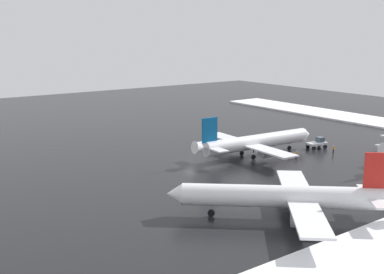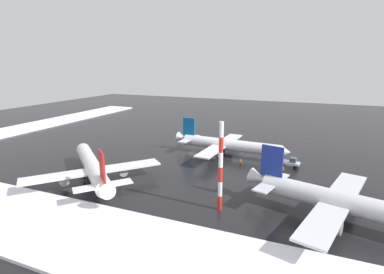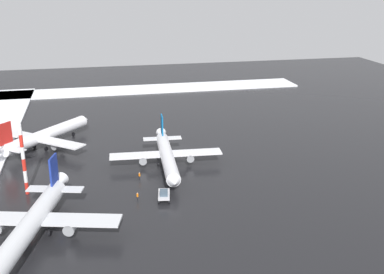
% 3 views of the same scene
% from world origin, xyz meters
% --- Properties ---
extents(ground_plane, '(240.00, 240.00, 0.00)m').
position_xyz_m(ground_plane, '(0.00, 0.00, 0.00)').
color(ground_plane, black).
extents(snow_bank_far, '(152.00, 16.00, 0.49)m').
position_xyz_m(snow_bank_far, '(0.00, -50.00, 0.25)').
color(snow_bank_far, white).
rests_on(snow_bank_far, ground_plane).
extents(snow_bank_left, '(14.00, 116.00, 0.49)m').
position_xyz_m(snow_bank_left, '(-67.00, 0.00, 0.25)').
color(snow_bank_left, white).
rests_on(snow_bank_left, ground_plane).
extents(airplane_parked_portside, '(30.90, 25.63, 9.17)m').
position_xyz_m(airplane_parked_portside, '(12.21, -5.73, 3.03)').
color(airplane_parked_portside, white).
rests_on(airplane_parked_portside, ground_plane).
extents(airplane_distant_tail, '(33.70, 28.30, 10.15)m').
position_xyz_m(airplane_distant_tail, '(38.77, -32.25, 3.36)').
color(airplane_distant_tail, silver).
rests_on(airplane_distant_tail, ground_plane).
extents(airplane_parked_starboard, '(26.40, 24.45, 9.57)m').
position_xyz_m(airplane_parked_starboard, '(-8.19, -33.43, 3.16)').
color(airplane_parked_starboard, white).
rests_on(airplane_parked_starboard, ground_plane).
extents(pushback_tug, '(4.91, 2.97, 2.50)m').
position_xyz_m(pushback_tug, '(28.22, -8.97, 1.28)').
color(pushback_tug, silver).
rests_on(pushback_tug, ground_plane).
extents(ground_crew_beside_wing, '(0.36, 0.36, 1.71)m').
position_xyz_m(ground_crew_beside_wing, '(17.35, -12.49, 0.97)').
color(ground_crew_beside_wing, black).
rests_on(ground_crew_beside_wing, ground_plane).
extents(ground_crew_near_tug, '(0.36, 0.36, 1.71)m').
position_xyz_m(ground_crew_near_tug, '(27.26, -13.97, 0.97)').
color(ground_crew_near_tug, black).
rests_on(ground_crew_near_tug, ground_plane).
extents(antenna_mast, '(0.70, 0.70, 14.86)m').
position_xyz_m(antenna_mast, '(19.43, -35.13, 7.43)').
color(antenna_mast, red).
rests_on(antenna_mast, ground_plane).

